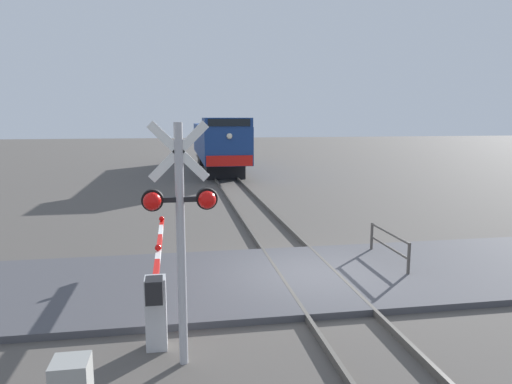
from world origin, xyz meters
TOP-DOWN VIEW (x-y plane):
  - ground_plane at (0.00, 0.00)m, footprint 160.00×160.00m
  - rail_track_left at (-0.72, 0.00)m, footprint 0.08×80.00m
  - rail_track_right at (0.72, 0.00)m, footprint 0.08×80.00m
  - road_surface at (0.00, 0.00)m, footprint 36.00×4.82m
  - locomotive at (0.00, 24.78)m, footprint 2.95×15.84m
  - crossing_signal at (-3.16, -3.63)m, footprint 1.18×0.33m
  - crossing_gate at (-3.62, -2.32)m, footprint 0.36×5.75m
  - guard_railing at (2.44, 0.68)m, footprint 0.08×2.34m

SIDE VIEW (x-z plane):
  - ground_plane at x=0.00m, z-range 0.00..0.00m
  - road_surface at x=0.00m, z-range 0.00..0.15m
  - rail_track_left at x=-0.72m, z-range 0.00..0.15m
  - rail_track_right at x=0.72m, z-range 0.00..0.15m
  - guard_railing at x=2.44m, z-range 0.14..1.09m
  - crossing_gate at x=-3.62m, z-range 0.17..1.57m
  - locomotive at x=0.00m, z-range 0.08..4.03m
  - crossing_signal at x=-3.16m, z-range 0.48..4.45m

